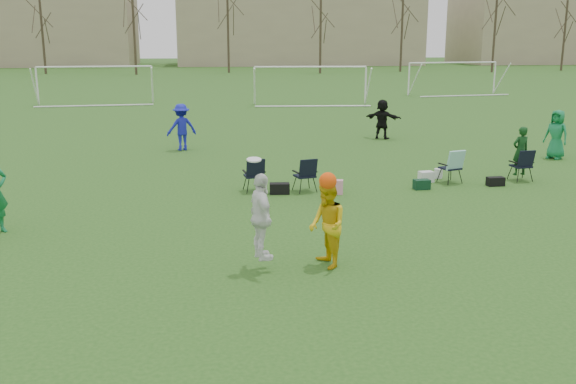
{
  "coord_description": "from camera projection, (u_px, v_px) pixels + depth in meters",
  "views": [
    {
      "loc": [
        -2.67,
        -9.9,
        4.25
      ],
      "look_at": [
        -1.14,
        2.44,
        1.25
      ],
      "focal_mm": 40.0,
      "sensor_mm": 36.0,
      "label": 1
    }
  ],
  "objects": [
    {
      "name": "goal_mid",
      "position": [
        310.0,
        74.0,
        41.77
      ],
      "size": [
        7.4,
        0.63,
        2.46
      ],
      "rotation": [
        0.0,
        0.0,
        -0.07
      ],
      "color": "white",
      "rests_on": "ground"
    },
    {
      "name": "goal_left",
      "position": [
        95.0,
        74.0,
        42.02
      ],
      "size": [
        7.39,
        0.76,
        2.46
      ],
      "rotation": [
        0.0,
        0.0,
        0.09
      ],
      "color": "white",
      "rests_on": "ground"
    },
    {
      "name": "fielder_green_far",
      "position": [
        556.0,
        134.0,
        22.94
      ],
      "size": [
        0.94,
        1.02,
        1.76
      ],
      "primitive_type": "imported",
      "rotation": [
        0.0,
        0.0,
        -0.99
      ],
      "color": "#157943",
      "rests_on": "ground"
    },
    {
      "name": "tree_line",
      "position": [
        230.0,
        30.0,
        77.08
      ],
      "size": [
        110.28,
        3.28,
        11.4
      ],
      "color": "#382B21",
      "rests_on": "ground"
    },
    {
      "name": "ground",
      "position": [
        372.0,
        295.0,
        10.87
      ],
      "size": [
        260.0,
        260.0,
        0.0
      ],
      "primitive_type": "plane",
      "color": "#245019",
      "rests_on": "ground"
    },
    {
      "name": "sideline_setup",
      "position": [
        408.0,
        168.0,
        18.84
      ],
      "size": [
        8.84,
        1.92,
        1.64
      ],
      "color": "#103D15",
      "rests_on": "ground"
    },
    {
      "name": "building_row",
      "position": [
        265.0,
        27.0,
        102.88
      ],
      "size": [
        126.0,
        16.0,
        13.0
      ],
      "color": "tan",
      "rests_on": "ground"
    },
    {
      "name": "fielder_blue",
      "position": [
        182.0,
        127.0,
        24.68
      ],
      "size": [
        1.31,
        1.01,
        1.79
      ],
      "primitive_type": "imported",
      "rotation": [
        0.0,
        0.0,
        3.48
      ],
      "color": "#171CB1",
      "rests_on": "ground"
    },
    {
      "name": "center_contest",
      "position": [
        300.0,
        221.0,
        11.92
      ],
      "size": [
        1.93,
        1.04,
        2.14
      ],
      "color": "white",
      "rests_on": "ground"
    },
    {
      "name": "goal_right",
      "position": [
        453.0,
        69.0,
        48.99
      ],
      "size": [
        7.35,
        1.14,
        2.46
      ],
      "rotation": [
        0.0,
        0.0,
        0.14
      ],
      "color": "white",
      "rests_on": "ground"
    },
    {
      "name": "fielder_black",
      "position": [
        382.0,
        119.0,
        27.49
      ],
      "size": [
        1.58,
        1.3,
        1.69
      ],
      "primitive_type": "imported",
      "rotation": [
        0.0,
        0.0,
        2.54
      ],
      "color": "black",
      "rests_on": "ground"
    }
  ]
}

